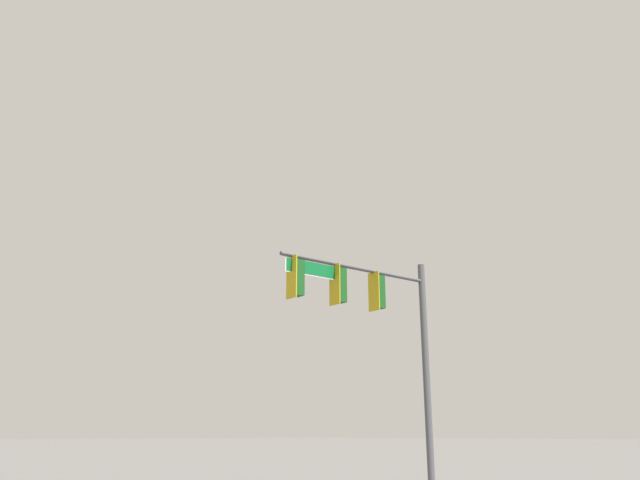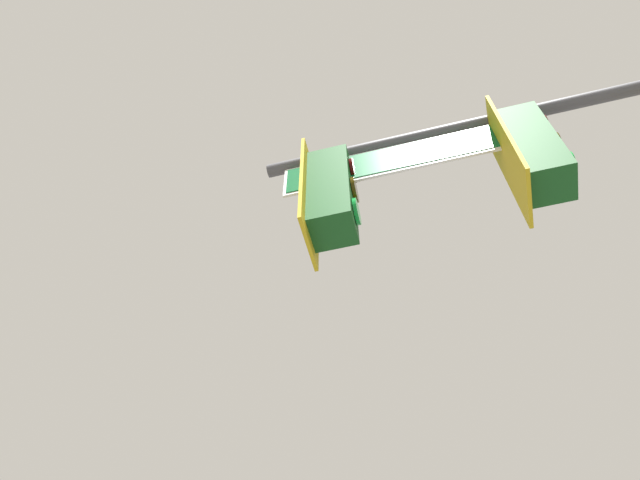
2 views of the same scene
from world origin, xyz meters
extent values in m
cylinder|color=#47474C|center=(-5.33, -9.36, 6.83)|extent=(5.89, 1.29, 0.12)
cube|color=gold|center=(-4.41, -9.54, 6.16)|extent=(0.13, 0.52, 1.30)
cube|color=#144719|center=(-4.60, -9.51, 6.16)|extent=(0.42, 0.38, 1.10)
cylinder|color=#144719|center=(-4.60, -9.51, 6.77)|extent=(0.04, 0.04, 0.12)
cylinder|color=#340503|center=(-4.79, -9.47, 6.49)|extent=(0.07, 0.22, 0.22)
cylinder|color=#392D05|center=(-4.79, -9.47, 6.16)|extent=(0.07, 0.22, 0.22)
cylinder|color=green|center=(-4.79, -9.47, 5.83)|extent=(0.07, 0.22, 0.22)
cube|color=gold|center=(-2.80, -9.86, 6.16)|extent=(0.13, 0.52, 1.30)
cube|color=#144719|center=(-2.98, -9.83, 6.16)|extent=(0.42, 0.38, 1.10)
cylinder|color=#144719|center=(-2.98, -9.83, 6.77)|extent=(0.04, 0.04, 0.12)
cylinder|color=#340503|center=(-3.18, -9.79, 6.49)|extent=(0.07, 0.22, 0.22)
cylinder|color=#392D05|center=(-3.18, -9.79, 6.16)|extent=(0.07, 0.22, 0.22)
cylinder|color=green|center=(-3.18, -9.79, 5.83)|extent=(0.07, 0.22, 0.22)
cube|color=#0F602D|center=(-3.63, -9.70, 6.53)|extent=(2.09, 0.45, 0.40)
cube|color=white|center=(-3.63, -9.70, 6.53)|extent=(2.15, 0.45, 0.46)
camera|label=1|loc=(10.15, 2.84, 1.67)|focal=35.00mm
camera|label=2|loc=(-3.03, -7.12, 1.70)|focal=35.00mm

